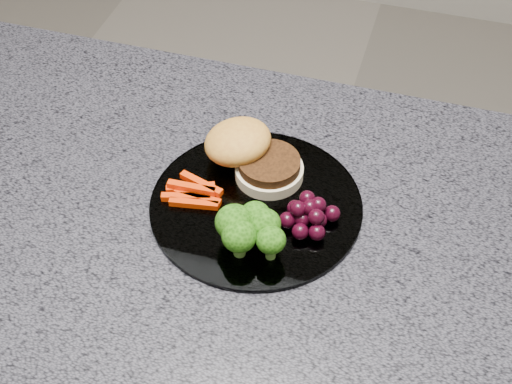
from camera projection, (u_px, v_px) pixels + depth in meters
The scene contains 6 objects.
countertop at pixel (195, 224), 0.88m from camera, with size 1.20×0.60×0.04m, color #47464F.
plate at pixel (256, 205), 0.87m from camera, with size 0.26×0.26×0.01m, color white.
burger at pixel (249, 154), 0.90m from camera, with size 0.15×0.12×0.05m.
carrot_sticks at pixel (194, 192), 0.87m from camera, with size 0.07×0.05×0.02m.
broccoli at pixel (249, 228), 0.80m from camera, with size 0.09×0.07×0.05m.
grape_bunch at pixel (309, 215), 0.84m from camera, with size 0.07×0.06×0.03m.
Camera 1 is at (0.24, -0.53, 1.55)m, focal length 50.00 mm.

